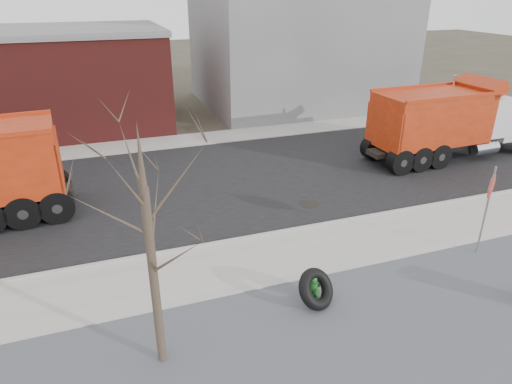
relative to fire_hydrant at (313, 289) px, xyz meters
name	(u,v)px	position (x,y,z in m)	size (l,w,h in m)	color
ground	(262,267)	(-0.66, 1.84, -0.34)	(120.00, 120.00, 0.00)	#383328
gravel_verge	(318,352)	(-0.66, -1.66, -0.32)	(60.00, 5.00, 0.03)	slate
sidewalk	(259,261)	(-0.66, 2.09, -0.31)	(60.00, 2.50, 0.06)	#9E9B93
curb	(245,239)	(-0.66, 3.39, -0.28)	(60.00, 0.15, 0.11)	#9E9B93
road	(208,183)	(-0.66, 8.14, -0.33)	(60.00, 9.40, 0.02)	black
far_sidewalk	(181,141)	(-0.66, 13.84, -0.31)	(60.00, 2.00, 0.06)	#9E9B93
building_grey	(297,41)	(8.34, 19.84, 3.66)	(12.00, 10.00, 8.00)	gray
bare_tree	(148,223)	(-3.86, -0.76, 2.96)	(3.20, 3.20, 5.20)	#382D23
fire_hydrant	(313,289)	(0.00, 0.00, 0.00)	(0.42, 0.41, 0.74)	#256225
truck_tire	(316,289)	(0.00, -0.17, 0.12)	(1.32, 1.23, 1.02)	black
stop_sign	(489,196)	(5.59, 0.41, 1.53)	(0.64, 0.43, 2.74)	gray
dump_truck_red_a	(450,119)	(10.38, 7.51, 1.44)	(8.69, 2.68, 3.50)	black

